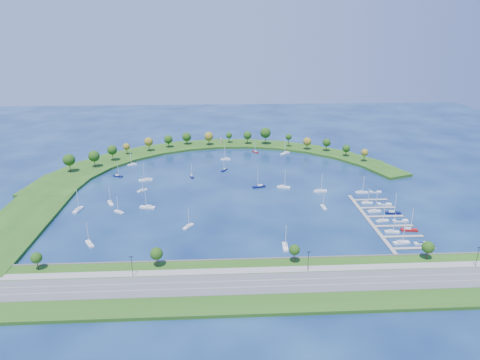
{
  "coord_description": "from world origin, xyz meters",
  "views": [
    {
      "loc": [
        -10.33,
        -285.28,
        108.1
      ],
      "look_at": [
        5.0,
        5.0,
        4.0
      ],
      "focal_mm": 32.06,
      "sensor_mm": 36.0,
      "label": 1
    }
  ],
  "objects_px": {
    "moored_boat_12": "(146,180)",
    "moored_boat_19": "(259,186)",
    "moored_boat_17": "(142,190)",
    "docked_boat_3": "(409,229)",
    "moored_boat_14": "(224,169)",
    "docked_boat_8": "(367,202)",
    "moored_boat_5": "(148,207)",
    "harbor_tower": "(221,141)",
    "dock_system": "(382,221)",
    "docked_boat_1": "(421,243)",
    "docked_boat_4": "(382,220)",
    "moored_boat_2": "(192,176)",
    "docked_boat_10": "(362,192)",
    "moored_boat_13": "(132,164)",
    "docked_boat_11": "(375,192)",
    "moored_boat_7": "(90,243)",
    "moored_boat_0": "(110,203)",
    "moored_boat_4": "(78,209)",
    "moored_boat_1": "(119,211)",
    "moored_boat_8": "(285,153)",
    "moored_boat_15": "(226,159)",
    "docked_boat_5": "(400,221)",
    "moored_boat_11": "(285,246)",
    "moored_boat_9": "(284,187)",
    "docked_boat_2": "(392,231)",
    "moored_boat_3": "(324,207)",
    "docked_boat_9": "(384,204)",
    "docked_boat_6": "(374,211)",
    "moored_boat_10": "(255,152)",
    "moored_boat_16": "(320,191)",
    "moored_boat_18": "(118,176)",
    "moored_boat_6": "(188,226)",
    "docked_boat_0": "(401,242)"
  },
  "relations": [
    {
      "from": "docked_boat_11",
      "to": "moored_boat_7",
      "type": "bearing_deg",
      "value": -156.97
    },
    {
      "from": "harbor_tower",
      "to": "docked_boat_2",
      "type": "bearing_deg",
      "value": -64.22
    },
    {
      "from": "docked_boat_8",
      "to": "docked_boat_10",
      "type": "bearing_deg",
      "value": 87.63
    },
    {
      "from": "moored_boat_13",
      "to": "moored_boat_2",
      "type": "bearing_deg",
      "value": 120.51
    },
    {
      "from": "moored_boat_12",
      "to": "moored_boat_17",
      "type": "distance_m",
      "value": 21.53
    },
    {
      "from": "moored_boat_18",
      "to": "moored_boat_9",
      "type": "bearing_deg",
      "value": 10.09
    },
    {
      "from": "moored_boat_10",
      "to": "docked_boat_10",
      "type": "distance_m",
      "value": 123.23
    },
    {
      "from": "moored_boat_15",
      "to": "docked_boat_6",
      "type": "distance_m",
      "value": 145.91
    },
    {
      "from": "moored_boat_17",
      "to": "docked_boat_3",
      "type": "height_order",
      "value": "docked_boat_3"
    },
    {
      "from": "moored_boat_0",
      "to": "moored_boat_12",
      "type": "relative_size",
      "value": 0.83
    },
    {
      "from": "moored_boat_14",
      "to": "docked_boat_8",
      "type": "height_order",
      "value": "moored_boat_14"
    },
    {
      "from": "moored_boat_0",
      "to": "moored_boat_4",
      "type": "relative_size",
      "value": 0.87
    },
    {
      "from": "docked_boat_3",
      "to": "docked_boat_10",
      "type": "height_order",
      "value": "docked_boat_3"
    },
    {
      "from": "moored_boat_5",
      "to": "harbor_tower",
      "type": "bearing_deg",
      "value": -96.44
    },
    {
      "from": "moored_boat_5",
      "to": "moored_boat_12",
      "type": "relative_size",
      "value": 0.98
    },
    {
      "from": "harbor_tower",
      "to": "docked_boat_6",
      "type": "relative_size",
      "value": 0.39
    },
    {
      "from": "moored_boat_3",
      "to": "moored_boat_19",
      "type": "xyz_separation_m",
      "value": [
        -37.4,
        38.84,
        0.09
      ]
    },
    {
      "from": "docked_boat_1",
      "to": "moored_boat_1",
      "type": "bearing_deg",
      "value": 159.29
    },
    {
      "from": "moored_boat_6",
      "to": "moored_boat_13",
      "type": "xyz_separation_m",
      "value": [
        -53.62,
        120.07,
        -0.02
      ]
    },
    {
      "from": "dock_system",
      "to": "moored_boat_19",
      "type": "bearing_deg",
      "value": 137.78
    },
    {
      "from": "harbor_tower",
      "to": "moored_boat_16",
      "type": "bearing_deg",
      "value": -62.3
    },
    {
      "from": "docked_boat_4",
      "to": "moored_boat_2",
      "type": "bearing_deg",
      "value": 133.95
    },
    {
      "from": "moored_boat_14",
      "to": "docked_boat_1",
      "type": "xyz_separation_m",
      "value": [
        101.69,
        -128.55,
        -0.28
      ]
    },
    {
      "from": "moored_boat_8",
      "to": "moored_boat_9",
      "type": "bearing_deg",
      "value": 37.41
    },
    {
      "from": "moored_boat_7",
      "to": "docked_boat_4",
      "type": "bearing_deg",
      "value": -114.67
    },
    {
      "from": "moored_boat_17",
      "to": "docked_boat_5",
      "type": "relative_size",
      "value": 1.19
    },
    {
      "from": "moored_boat_1",
      "to": "docked_boat_3",
      "type": "distance_m",
      "value": 171.51
    },
    {
      "from": "moored_boat_8",
      "to": "docked_boat_3",
      "type": "xyz_separation_m",
      "value": [
        45.92,
        -157.18,
        -0.06
      ]
    },
    {
      "from": "docked_boat_5",
      "to": "moored_boat_4",
      "type": "bearing_deg",
      "value": 170.77
    },
    {
      "from": "moored_boat_7",
      "to": "moored_boat_11",
      "type": "xyz_separation_m",
      "value": [
        102.27,
        -8.5,
        0.02
      ]
    },
    {
      "from": "harbor_tower",
      "to": "docked_boat_3",
      "type": "bearing_deg",
      "value": -61.52
    },
    {
      "from": "moored_boat_5",
      "to": "docked_boat_4",
      "type": "distance_m",
      "value": 143.64
    },
    {
      "from": "moored_boat_5",
      "to": "docked_boat_0",
      "type": "xyz_separation_m",
      "value": [
        141.04,
        -54.45,
        -0.04
      ]
    },
    {
      "from": "moored_boat_12",
      "to": "moored_boat_19",
      "type": "height_order",
      "value": "moored_boat_12"
    },
    {
      "from": "moored_boat_11",
      "to": "moored_boat_14",
      "type": "xyz_separation_m",
      "value": [
        -29.2,
        128.73,
        -0.06
      ]
    },
    {
      "from": "docked_boat_8",
      "to": "moored_boat_14",
      "type": "bearing_deg",
      "value": 146.38
    },
    {
      "from": "moored_boat_2",
      "to": "moored_boat_11",
      "type": "height_order",
      "value": "moored_boat_11"
    },
    {
      "from": "moored_boat_4",
      "to": "moored_boat_11",
      "type": "xyz_separation_m",
      "value": [
        121.66,
        -53.95,
        -0.02
      ]
    },
    {
      "from": "moored_boat_8",
      "to": "moored_boat_15",
      "type": "xyz_separation_m",
      "value": [
        -54.17,
        -15.46,
        -0.1
      ]
    },
    {
      "from": "moored_boat_15",
      "to": "moored_boat_5",
      "type": "bearing_deg",
      "value": 58.79
    },
    {
      "from": "moored_boat_13",
      "to": "moored_boat_16",
      "type": "height_order",
      "value": "moored_boat_16"
    },
    {
      "from": "moored_boat_10",
      "to": "docked_boat_6",
      "type": "relative_size",
      "value": 0.85
    },
    {
      "from": "docked_boat_10",
      "to": "moored_boat_1",
      "type": "bearing_deg",
      "value": -168.79
    },
    {
      "from": "moored_boat_4",
      "to": "docked_boat_4",
      "type": "height_order",
      "value": "moored_boat_4"
    },
    {
      "from": "moored_boat_18",
      "to": "moored_boat_13",
      "type": "bearing_deg",
      "value": 103.25
    },
    {
      "from": "docked_boat_11",
      "to": "dock_system",
      "type": "bearing_deg",
      "value": -102.72
    },
    {
      "from": "docked_boat_9",
      "to": "docked_boat_8",
      "type": "bearing_deg",
      "value": 175.45
    },
    {
      "from": "moored_boat_16",
      "to": "docked_boat_9",
      "type": "xyz_separation_m",
      "value": [
        36.07,
        -24.95,
        -0.29
      ]
    },
    {
      "from": "docked_boat_11",
      "to": "docked_boat_10",
      "type": "bearing_deg",
      "value": -173.11
    },
    {
      "from": "moored_boat_1",
      "to": "moored_boat_12",
      "type": "distance_m",
      "value": 58.25
    }
  ]
}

